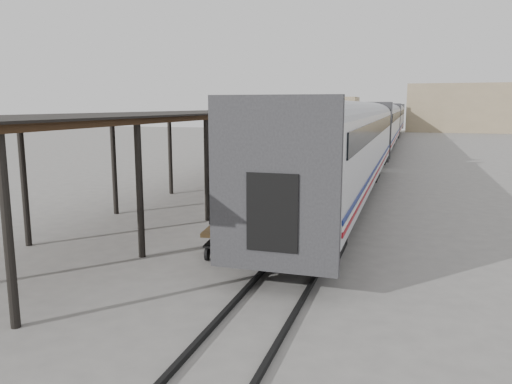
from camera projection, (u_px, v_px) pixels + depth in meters
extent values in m
plane|color=slate|center=(210.00, 243.00, 16.28)|extent=(160.00, 160.00, 0.00)
cube|color=silver|center=(343.00, 147.00, 22.43)|extent=(3.00, 24.00, 2.90)
cube|color=#28282B|center=(274.00, 188.00, 11.23)|extent=(3.04, 0.22, 3.50)
cube|color=black|center=(310.00, 126.00, 22.72)|extent=(0.04, 22.08, 0.65)
cube|color=black|center=(342.00, 184.00, 22.72)|extent=(2.55, 23.04, 0.50)
cube|color=silver|center=(380.00, 125.00, 46.88)|extent=(3.00, 24.00, 2.90)
cube|color=#28282B|center=(369.00, 131.00, 35.69)|extent=(3.04, 0.22, 3.50)
cube|color=black|center=(364.00, 115.00, 47.17)|extent=(0.04, 22.08, 0.65)
cube|color=black|center=(379.00, 143.00, 47.17)|extent=(2.55, 23.04, 0.50)
cube|color=silver|center=(391.00, 118.00, 71.34)|extent=(3.00, 24.00, 2.90)
cube|color=#28282B|center=(387.00, 121.00, 60.14)|extent=(3.04, 0.22, 3.50)
cube|color=black|center=(381.00, 112.00, 71.63)|extent=(0.04, 22.08, 0.65)
cube|color=black|center=(391.00, 130.00, 71.63)|extent=(2.55, 23.04, 0.50)
cube|color=black|center=(263.00, 183.00, 14.87)|extent=(0.50, 1.70, 2.00)
imported|color=white|center=(263.00, 188.00, 14.90)|extent=(0.72, 0.89, 1.72)
cube|color=#9D6944|center=(249.00, 208.00, 14.98)|extent=(0.57, 0.25, 0.42)
cube|color=#422B19|center=(286.00, 111.00, 39.17)|extent=(4.60, 64.00, 0.18)
cube|color=black|center=(286.00, 109.00, 39.15)|extent=(4.90, 64.30, 0.06)
cylinder|color=black|center=(261.00, 136.00, 40.11)|extent=(0.20, 0.20, 4.00)
cylinder|color=black|center=(325.00, 123.00, 69.27)|extent=(0.20, 0.20, 4.00)
cylinder|color=black|center=(8.00, 231.00, 9.75)|extent=(0.20, 0.20, 4.00)
cylinder|color=black|center=(312.00, 137.00, 38.91)|extent=(0.20, 0.20, 4.00)
cylinder|color=black|center=(355.00, 123.00, 68.07)|extent=(0.20, 0.20, 4.00)
cube|color=black|center=(371.00, 152.00, 47.53)|extent=(0.10, 150.00, 0.12)
cube|color=black|center=(387.00, 152.00, 47.11)|extent=(0.10, 150.00, 0.12)
cube|color=tan|center=(462.00, 108.00, 84.86)|extent=(18.00, 10.00, 8.00)
cube|color=tan|center=(325.00, 113.00, 95.83)|extent=(12.00, 8.00, 6.00)
cube|color=brown|center=(231.00, 227.00, 15.16)|extent=(1.55, 2.54, 0.12)
cube|color=black|center=(231.00, 238.00, 15.22)|extent=(1.43, 2.43, 0.06)
cylinder|color=black|center=(207.00, 254.00, 14.42)|extent=(0.13, 0.41, 0.40)
cylinder|color=black|center=(241.00, 255.00, 14.25)|extent=(0.13, 0.41, 0.40)
cylinder|color=black|center=(223.00, 237.00, 16.27)|extent=(0.13, 0.41, 0.40)
cylinder|color=black|center=(253.00, 238.00, 16.10)|extent=(0.13, 0.41, 0.40)
cube|color=#343437|center=(227.00, 217.00, 15.66)|extent=(0.70, 0.49, 0.23)
cube|color=#9D6944|center=(246.00, 217.00, 15.79)|extent=(0.55, 0.38, 0.20)
cube|color=black|center=(221.00, 220.00, 15.27)|extent=(0.63, 0.46, 0.25)
cube|color=#464D2E|center=(241.00, 221.00, 15.23)|extent=(0.47, 0.34, 0.17)
cube|color=#44331B|center=(227.00, 211.00, 15.60)|extent=(0.55, 0.43, 0.19)
cube|color=#9D6944|center=(222.00, 213.00, 15.26)|extent=(0.58, 0.52, 0.19)
cube|color=#343437|center=(228.00, 205.00, 15.56)|extent=(0.50, 0.43, 0.15)
cube|color=#99100D|center=(257.00, 166.00, 32.15)|extent=(0.94, 1.56, 0.93)
cube|color=#99100D|center=(259.00, 156.00, 32.43)|extent=(0.88, 0.63, 0.36)
cylinder|color=black|center=(249.00, 173.00, 31.80)|extent=(0.13, 0.37, 0.37)
cylinder|color=black|center=(261.00, 173.00, 31.55)|extent=(0.13, 0.37, 0.37)
cylinder|color=black|center=(254.00, 171.00, 32.87)|extent=(0.13, 0.37, 0.37)
cylinder|color=black|center=(266.00, 171.00, 32.62)|extent=(0.13, 0.37, 0.37)
imported|color=navy|center=(229.00, 197.00, 14.31)|extent=(0.56, 0.77, 1.94)
imported|color=black|center=(271.00, 163.00, 31.97)|extent=(0.94, 0.46, 1.54)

